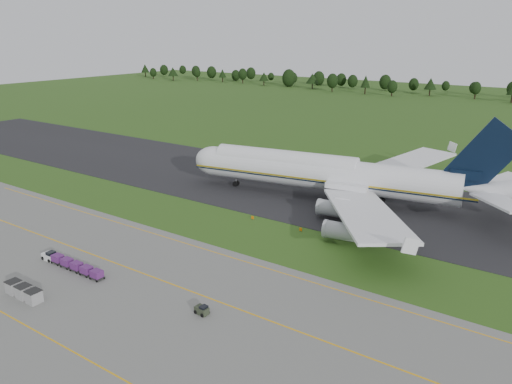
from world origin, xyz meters
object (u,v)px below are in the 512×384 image
Objects in this scene: baggage_train at (71,264)px; aircraft at (332,174)px; utility_cart at (202,310)px; uld_row at (24,292)px; edge_markers at (276,223)px.

aircraft is at bearing 71.62° from baggage_train.
utility_cart is (7.33, -51.45, -5.17)m from aircraft.
uld_row is 44.56m from edge_markers.
aircraft is 64.08m from uld_row.
baggage_train is at bearing -176.51° from utility_cart.
uld_row is 0.59× the size of edge_markers.
utility_cart is at bearing -81.90° from aircraft.
baggage_train is (-17.61, -52.98, -4.89)m from aircraft.
uld_row reaches higher than baggage_train.
aircraft is 20.43m from edge_markers.
aircraft is 6.37× the size of edge_markers.
baggage_train reaches higher than edge_markers.
baggage_train is 24.98m from utility_cart.
utility_cart is 0.28× the size of uld_row.
utility_cart reaches higher than edge_markers.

